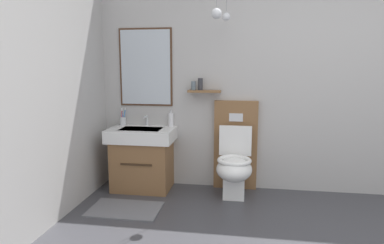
# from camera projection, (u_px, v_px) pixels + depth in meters

# --- Properties ---
(wall_back) EXTENTS (5.05, 0.61, 2.50)m
(wall_back) POSITION_uv_depth(u_px,v_px,m) (317.00, 78.00, 3.61)
(wall_back) COLOR #B7B5B2
(wall_back) RESTS_ON ground
(bath_mat) EXTENTS (0.68, 0.44, 0.01)m
(bath_mat) POSITION_uv_depth(u_px,v_px,m) (125.00, 209.00, 3.26)
(bath_mat) COLOR slate
(bath_mat) RESTS_ON ground
(vanity_sink_left) EXTENTS (0.72, 0.50, 0.70)m
(vanity_sink_left) POSITION_uv_depth(u_px,v_px,m) (143.00, 157.00, 3.78)
(vanity_sink_left) COLOR brown
(vanity_sink_left) RESTS_ON ground
(tap_on_left_sink) EXTENTS (0.03, 0.13, 0.11)m
(tap_on_left_sink) POSITION_uv_depth(u_px,v_px,m) (146.00, 119.00, 3.89)
(tap_on_left_sink) COLOR silver
(tap_on_left_sink) RESTS_ON vanity_sink_left
(toilet) EXTENTS (0.48, 0.62, 1.00)m
(toilet) POSITION_uv_depth(u_px,v_px,m) (235.00, 160.00, 3.63)
(toilet) COLOR brown
(toilet) RESTS_ON ground
(toothbrush_cup) EXTENTS (0.08, 0.07, 0.21)m
(toothbrush_cup) POSITION_uv_depth(u_px,v_px,m) (123.00, 120.00, 3.93)
(toothbrush_cup) COLOR silver
(toothbrush_cup) RESTS_ON vanity_sink_left
(soap_dispenser) EXTENTS (0.06, 0.06, 0.19)m
(soap_dispenser) POSITION_uv_depth(u_px,v_px,m) (171.00, 119.00, 3.85)
(soap_dispenser) COLOR white
(soap_dispenser) RESTS_ON vanity_sink_left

